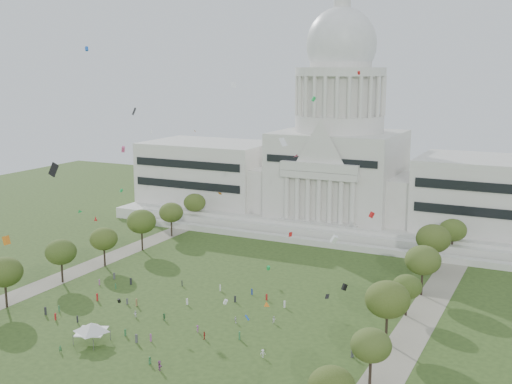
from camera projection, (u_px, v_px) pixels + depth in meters
The scene contains 30 objects.
ground at pixel (165, 335), 139.55m from camera, with size 400.00×400.00×0.00m, color #30461B.
capitol at pixel (338, 165), 235.45m from camera, with size 160.00×64.50×91.30m.
path_left at pixel (86, 268), 186.71m from camera, with size 8.00×160.00×0.04m, color gray.
path_right at pixel (417, 325), 145.29m from camera, with size 8.00×160.00×0.04m, color gray.
row_tree_l_1 at pixel (4, 272), 154.24m from camera, with size 8.86×8.86×12.59m.
row_tree_r_1 at pixel (371, 345), 116.61m from camera, with size 7.58×7.58×10.78m.
row_tree_l_2 at pixel (61, 252), 172.62m from camera, with size 8.42×8.42×11.97m.
row_tree_r_2 at pixel (388, 299), 134.03m from camera, with size 9.55×9.55×13.58m.
row_tree_l_3 at pixel (104, 239), 186.91m from camera, with size 8.12×8.12×11.55m.
row_tree_r_3 at pixel (407, 287), 149.45m from camera, with size 7.01×7.01×9.98m.
row_tree_l_4 at pixel (141, 222), 203.00m from camera, with size 9.29×9.29×13.21m.
row_tree_r_4 at pixel (423, 260), 162.59m from camera, with size 9.19×9.19×13.06m.
row_tree_l_5 at pixel (171, 212), 220.06m from camera, with size 8.33×8.33×11.85m.
row_tree_r_5 at pixel (433, 239), 180.79m from camera, with size 9.82×9.82×13.96m.
row_tree_l_6 at pixel (195, 203), 236.79m from camera, with size 8.19×8.19×11.64m.
row_tree_r_6 at pixel (453, 230), 195.81m from camera, with size 8.42×8.42×11.97m.
event_tent at pixel (91, 327), 135.23m from camera, with size 10.62×10.62×4.56m.
person_0 at pixel (352, 353), 128.83m from camera, with size 1.00×0.65×2.04m, color #4C4C51.
person_2 at pixel (274, 320), 146.00m from camera, with size 0.84×0.52×1.73m, color silver.
person_3 at pixel (198, 329), 141.17m from camera, with size 1.04×0.54×1.61m, color #994C8C.
person_4 at pixel (204, 335), 137.51m from camera, with size 1.00×0.54×1.70m, color #B21E1E.
person_5 at pixel (164, 317), 147.82m from camera, with size 1.56×0.62×1.68m, color #33723F.
person_6 at pixel (150, 360), 125.89m from camera, with size 0.77×0.50×1.58m, color #33723F.
person_7 at pixel (60, 349), 131.26m from camera, with size 0.54×0.40×1.49m, color #33723F.
person_8 at pixel (135, 314), 149.69m from camera, with size 0.77×0.47×1.58m, color silver.
person_9 at pixel (263, 353), 128.86m from camera, with size 1.10×0.57×1.71m, color silver.
person_10 at pixel (236, 320), 146.23m from camera, with size 0.90×0.49×1.54m, color silver.
person_11 at pixel (160, 365), 123.39m from camera, with size 1.83×0.72×1.98m, color #994C8C.
distant_crowd at pixel (149, 303), 156.30m from camera, with size 51.70×37.40×1.93m.
kite_swarm at pixel (188, 220), 143.10m from camera, with size 82.05×106.45×58.42m.
Camera 1 is at (75.34, -108.99, 57.34)m, focal length 45.00 mm.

